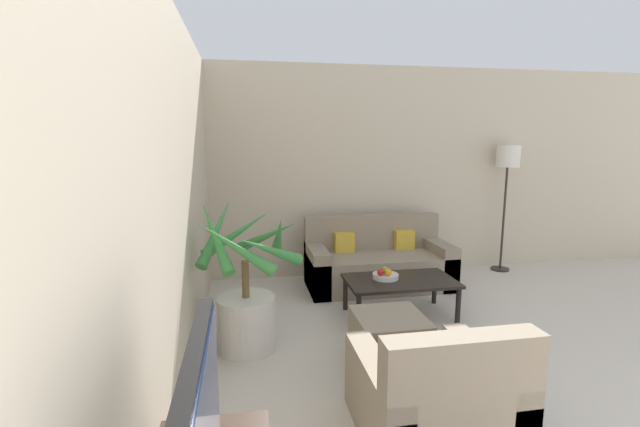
# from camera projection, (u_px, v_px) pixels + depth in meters

# --- Properties ---
(wall_back) EXTENTS (7.95, 0.06, 2.70)m
(wall_back) POSITION_uv_depth(u_px,v_px,m) (448.00, 171.00, 5.80)
(wall_back) COLOR beige
(wall_back) RESTS_ON ground_plane
(wall_left) EXTENTS (0.06, 7.66, 2.70)m
(wall_left) POSITION_uv_depth(u_px,v_px,m) (156.00, 219.00, 2.27)
(wall_left) COLOR beige
(wall_left) RESTS_ON ground_plane
(potted_palm) EXTENTS (0.89, 0.98, 1.29)m
(potted_palm) POSITION_uv_depth(u_px,v_px,m) (246.00, 298.00, 3.59)
(potted_palm) COLOR beige
(potted_palm) RESTS_ON ground_plane
(sofa_loveseat) EXTENTS (1.72, 0.78, 0.84)m
(sofa_loveseat) POSITION_uv_depth(u_px,v_px,m) (378.00, 264.00, 5.21)
(sofa_loveseat) COLOR gray
(sofa_loveseat) RESTS_ON ground_plane
(floor_lamp) EXTENTS (0.30, 0.30, 1.70)m
(floor_lamp) POSITION_uv_depth(u_px,v_px,m) (508.00, 165.00, 5.65)
(floor_lamp) COLOR #2D2823
(floor_lamp) RESTS_ON ground_plane
(coffee_table) EXTENTS (1.09, 0.62, 0.39)m
(coffee_table) POSITION_uv_depth(u_px,v_px,m) (400.00, 284.00, 4.29)
(coffee_table) COLOR black
(coffee_table) RESTS_ON ground_plane
(fruit_bowl) EXTENTS (0.26, 0.26, 0.05)m
(fruit_bowl) POSITION_uv_depth(u_px,v_px,m) (385.00, 276.00, 4.31)
(fruit_bowl) COLOR beige
(fruit_bowl) RESTS_ON coffee_table
(apple_red) EXTENTS (0.07, 0.07, 0.07)m
(apple_red) POSITION_uv_depth(u_px,v_px,m) (380.00, 272.00, 4.25)
(apple_red) COLOR red
(apple_red) RESTS_ON fruit_bowl
(apple_green) EXTENTS (0.07, 0.07, 0.07)m
(apple_green) POSITION_uv_depth(u_px,v_px,m) (385.00, 270.00, 4.32)
(apple_green) COLOR olive
(apple_green) RESTS_ON fruit_bowl
(orange_fruit) EXTENTS (0.07, 0.07, 0.07)m
(orange_fruit) POSITION_uv_depth(u_px,v_px,m) (388.00, 272.00, 4.24)
(orange_fruit) COLOR orange
(orange_fruit) RESTS_ON fruit_bowl
(armchair) EXTENTS (0.85, 0.85, 0.80)m
(armchair) POSITION_uv_depth(u_px,v_px,m) (433.00, 398.00, 2.53)
(armchair) COLOR gray
(armchair) RESTS_ON ground_plane
(ottoman) EXTENTS (0.55, 0.56, 0.39)m
(ottoman) POSITION_uv_depth(u_px,v_px,m) (389.00, 339.00, 3.42)
(ottoman) COLOR gray
(ottoman) RESTS_ON ground_plane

